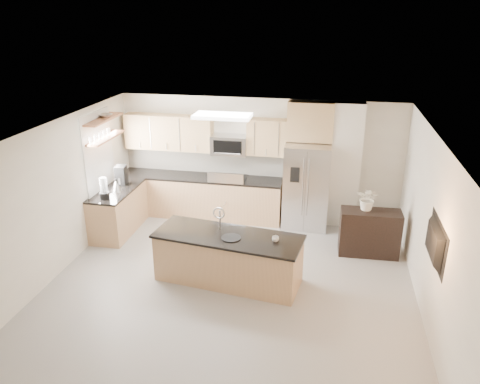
% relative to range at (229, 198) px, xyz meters
% --- Properties ---
extents(floor, '(6.50, 6.50, 0.00)m').
position_rel_range_xyz_m(floor, '(0.60, -2.92, -0.47)').
color(floor, gray).
rests_on(floor, ground).
extents(ceiling, '(6.00, 6.50, 0.02)m').
position_rel_range_xyz_m(ceiling, '(0.60, -2.92, 2.13)').
color(ceiling, white).
rests_on(ceiling, wall_back).
extents(wall_back, '(6.00, 0.02, 2.60)m').
position_rel_range_xyz_m(wall_back, '(0.60, 0.33, 0.83)').
color(wall_back, silver).
rests_on(wall_back, floor).
extents(wall_front, '(6.00, 0.02, 2.60)m').
position_rel_range_xyz_m(wall_front, '(0.60, -6.17, 0.83)').
color(wall_front, silver).
rests_on(wall_front, floor).
extents(wall_left, '(0.02, 6.50, 2.60)m').
position_rel_range_xyz_m(wall_left, '(-2.40, -2.92, 0.83)').
color(wall_left, silver).
rests_on(wall_left, floor).
extents(wall_right, '(0.02, 6.50, 2.60)m').
position_rel_range_xyz_m(wall_right, '(3.60, -2.92, 0.83)').
color(wall_right, silver).
rests_on(wall_right, floor).
extents(back_counter, '(3.55, 0.66, 1.44)m').
position_rel_range_xyz_m(back_counter, '(-0.63, 0.01, -0.00)').
color(back_counter, tan).
rests_on(back_counter, floor).
extents(left_counter, '(0.66, 1.50, 0.92)m').
position_rel_range_xyz_m(left_counter, '(-2.07, -1.07, -0.01)').
color(left_counter, tan).
rests_on(left_counter, floor).
extents(range, '(0.76, 0.64, 1.14)m').
position_rel_range_xyz_m(range, '(0.00, 0.00, 0.00)').
color(range, black).
rests_on(range, floor).
extents(upper_cabinets, '(3.50, 0.33, 0.75)m').
position_rel_range_xyz_m(upper_cabinets, '(-0.70, 0.16, 1.35)').
color(upper_cabinets, tan).
rests_on(upper_cabinets, wall_back).
extents(microwave, '(0.76, 0.40, 0.40)m').
position_rel_range_xyz_m(microwave, '(0.00, 0.12, 1.16)').
color(microwave, '#BEBDC0').
rests_on(microwave, upper_cabinets).
extents(refrigerator, '(0.92, 0.78, 1.78)m').
position_rel_range_xyz_m(refrigerator, '(1.66, -0.05, 0.42)').
color(refrigerator, '#BEBDC0').
rests_on(refrigerator, floor).
extents(partition_column, '(0.60, 0.30, 2.60)m').
position_rel_range_xyz_m(partition_column, '(2.42, 0.18, 0.83)').
color(partition_column, silver).
rests_on(partition_column, floor).
extents(window, '(0.04, 1.15, 1.65)m').
position_rel_range_xyz_m(window, '(-2.38, -1.07, 1.18)').
color(window, white).
rests_on(window, wall_left).
extents(shelf_lower, '(0.30, 1.20, 0.04)m').
position_rel_range_xyz_m(shelf_lower, '(-2.25, -0.97, 1.48)').
color(shelf_lower, '#96583C').
rests_on(shelf_lower, wall_left).
extents(shelf_upper, '(0.30, 1.20, 0.04)m').
position_rel_range_xyz_m(shelf_upper, '(-2.25, -0.97, 1.85)').
color(shelf_upper, '#96583C').
rests_on(shelf_upper, wall_left).
extents(ceiling_fixture, '(1.00, 0.50, 0.06)m').
position_rel_range_xyz_m(ceiling_fixture, '(0.20, -1.32, 2.09)').
color(ceiling_fixture, white).
rests_on(ceiling_fixture, ceiling).
extents(island, '(2.54, 1.21, 1.27)m').
position_rel_range_xyz_m(island, '(0.54, -2.48, -0.05)').
color(island, tan).
rests_on(island, floor).
extents(credenza, '(1.10, 0.49, 0.87)m').
position_rel_range_xyz_m(credenza, '(2.91, -1.08, -0.04)').
color(credenza, black).
rests_on(credenza, floor).
extents(cup, '(0.12, 0.12, 0.09)m').
position_rel_range_xyz_m(cup, '(1.33, -2.55, 0.42)').
color(cup, silver).
rests_on(cup, island).
extents(platter, '(0.40, 0.40, 0.02)m').
position_rel_range_xyz_m(platter, '(0.61, -2.58, 0.38)').
color(platter, black).
rests_on(platter, island).
extents(blender, '(0.18, 0.18, 0.42)m').
position_rel_range_xyz_m(blender, '(-2.07, -1.56, 0.63)').
color(blender, black).
rests_on(blender, left_counter).
extents(kettle, '(0.21, 0.21, 0.26)m').
position_rel_range_xyz_m(kettle, '(-2.02, -1.15, 0.56)').
color(kettle, '#BEBDC0').
rests_on(kettle, left_counter).
extents(coffee_maker, '(0.24, 0.28, 0.39)m').
position_rel_range_xyz_m(coffee_maker, '(-2.09, -0.76, 0.63)').
color(coffee_maker, black).
rests_on(coffee_maker, left_counter).
extents(bowl, '(0.43, 0.43, 0.08)m').
position_rel_range_xyz_m(bowl, '(-2.25, -0.86, 1.90)').
color(bowl, '#BEBDC0').
rests_on(bowl, shelf_upper).
extents(flower_vase, '(0.74, 0.70, 0.66)m').
position_rel_range_xyz_m(flower_vase, '(2.83, -1.02, 0.73)').
color(flower_vase, white).
rests_on(flower_vase, credenza).
extents(television, '(0.14, 1.08, 0.62)m').
position_rel_range_xyz_m(television, '(3.51, -3.12, 0.88)').
color(television, black).
rests_on(television, wall_right).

